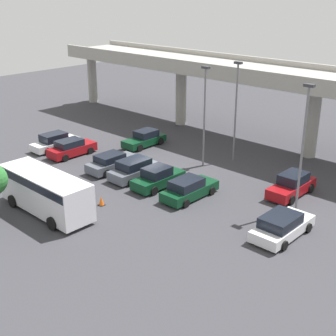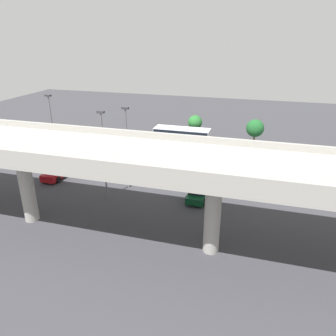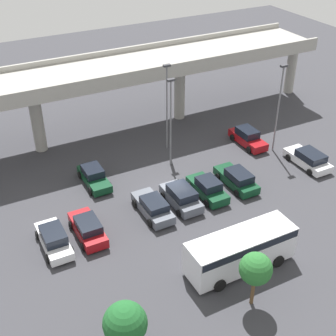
{
  "view_description": "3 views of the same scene",
  "coord_description": "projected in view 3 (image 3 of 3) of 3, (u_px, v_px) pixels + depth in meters",
  "views": [
    {
      "loc": [
        26.52,
        -25.92,
        14.85
      ],
      "look_at": [
        2.03,
        0.18,
        0.88
      ],
      "focal_mm": 50.0,
      "sensor_mm": 36.0,
      "label": 1
    },
    {
      "loc": [
        -10.72,
        33.87,
        15.37
      ],
      "look_at": [
        -0.8,
        0.01,
        0.86
      ],
      "focal_mm": 35.0,
      "sensor_mm": 36.0,
      "label": 2
    },
    {
      "loc": [
        -15.81,
        -29.54,
        23.84
      ],
      "look_at": [
        -0.14,
        0.28,
        2.56
      ],
      "focal_mm": 50.0,
      "sensor_mm": 36.0,
      "label": 3
    }
  ],
  "objects": [
    {
      "name": "lamp_post_by_overpass",
      "position": [
        167.0,
        102.0,
        45.18
      ],
      "size": [
        0.7,
        0.35,
        8.88
      ],
      "color": "slate",
      "rests_on": "ground_plane"
    },
    {
      "name": "shuttle_bus",
      "position": [
        241.0,
        248.0,
        32.57
      ],
      "size": [
        8.0,
        2.76,
        2.85
      ],
      "color": "silver",
      "rests_on": "ground_plane"
    },
    {
      "name": "ground_plane",
      "position": [
        171.0,
        194.0,
        41.06
      ],
      "size": [
        102.88,
        102.88,
        0.0
      ],
      "primitive_type": "plane",
      "color": "#38383D"
    },
    {
      "name": "tree_front_left",
      "position": [
        125.0,
        323.0,
        25.75
      ],
      "size": [
        2.53,
        2.53,
        4.11
      ],
      "color": "brown",
      "rests_on": "ground_plane"
    },
    {
      "name": "parked_car_0",
      "position": [
        54.0,
        239.0,
        34.84
      ],
      "size": [
        2.02,
        4.72,
        1.61
      ],
      "rotation": [
        0.0,
        0.0,
        1.57
      ],
      "color": "silver",
      "rests_on": "ground_plane"
    },
    {
      "name": "parked_car_7",
      "position": [
        308.0,
        159.0,
        44.68
      ],
      "size": [
        2.26,
        4.88,
        1.54
      ],
      "rotation": [
        0.0,
        0.0,
        1.57
      ],
      "color": "silver",
      "rests_on": "ground_plane"
    },
    {
      "name": "parked_car_2",
      "position": [
        94.0,
        177.0,
        42.07
      ],
      "size": [
        2.0,
        4.65,
        1.56
      ],
      "rotation": [
        0.0,
        0.0,
        -1.57
      ],
      "color": "#0C381E",
      "rests_on": "ground_plane"
    },
    {
      "name": "parked_car_4",
      "position": [
        208.0,
        188.0,
        40.45
      ],
      "size": [
        2.04,
        4.53,
        1.67
      ],
      "rotation": [
        0.0,
        0.0,
        1.57
      ],
      "color": "#0C381E",
      "rests_on": "ground_plane"
    },
    {
      "name": "highway_overpass",
      "position": [
        111.0,
        74.0,
        47.27
      ],
      "size": [
        49.22,
        7.21,
        7.96
      ],
      "color": "#9E9B93",
      "rests_on": "ground_plane"
    },
    {
      "name": "traffic_cone",
      "position": [
        236.0,
        229.0,
        36.53
      ],
      "size": [
        0.44,
        0.44,
        0.7
      ],
      "color": "black",
      "rests_on": "ground_plane"
    },
    {
      "name": "parked_car_6",
      "position": [
        248.0,
        138.0,
        48.13
      ],
      "size": [
        1.99,
        4.69,
        1.71
      ],
      "rotation": [
        0.0,
        0.0,
        -1.57
      ],
      "color": "maroon",
      "rests_on": "ground_plane"
    },
    {
      "name": "parked_car_1",
      "position": [
        88.0,
        228.0,
        35.91
      ],
      "size": [
        2.02,
        4.58,
        1.57
      ],
      "rotation": [
        0.0,
        0.0,
        1.57
      ],
      "color": "maroon",
      "rests_on": "ground_plane"
    },
    {
      "name": "lamp_post_near_aisle",
      "position": [
        171.0,
        117.0,
        42.57
      ],
      "size": [
        0.7,
        0.35,
        8.71
      ],
      "color": "slate",
      "rests_on": "ground_plane"
    },
    {
      "name": "parked_car_8",
      "position": [
        181.0,
        197.0,
        39.37
      ],
      "size": [
        2.18,
        4.51,
        1.66
      ],
      "rotation": [
        0.0,
        0.0,
        1.57
      ],
      "color": "#515660",
      "rests_on": "ground_plane"
    },
    {
      "name": "parked_car_5",
      "position": [
        237.0,
        179.0,
        41.76
      ],
      "size": [
        2.08,
        4.82,
        1.58
      ],
      "rotation": [
        0.0,
        0.0,
        1.57
      ],
      "color": "#0C381E",
      "rests_on": "ground_plane"
    },
    {
      "name": "parked_car_3",
      "position": [
        153.0,
        207.0,
        38.25
      ],
      "size": [
        2.09,
        4.74,
        1.53
      ],
      "rotation": [
        0.0,
        0.0,
        1.57
      ],
      "color": "#515660",
      "rests_on": "ground_plane"
    },
    {
      "name": "tree_front_centre",
      "position": [
        256.0,
        269.0,
        29.02
      ],
      "size": [
        2.12,
        2.12,
        4.11
      ],
      "color": "brown",
      "rests_on": "ground_plane"
    },
    {
      "name": "lamp_post_mid_lot",
      "position": [
        279.0,
        103.0,
        44.76
      ],
      "size": [
        0.7,
        0.35,
        9.01
      ],
      "color": "slate",
      "rests_on": "ground_plane"
    }
  ]
}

